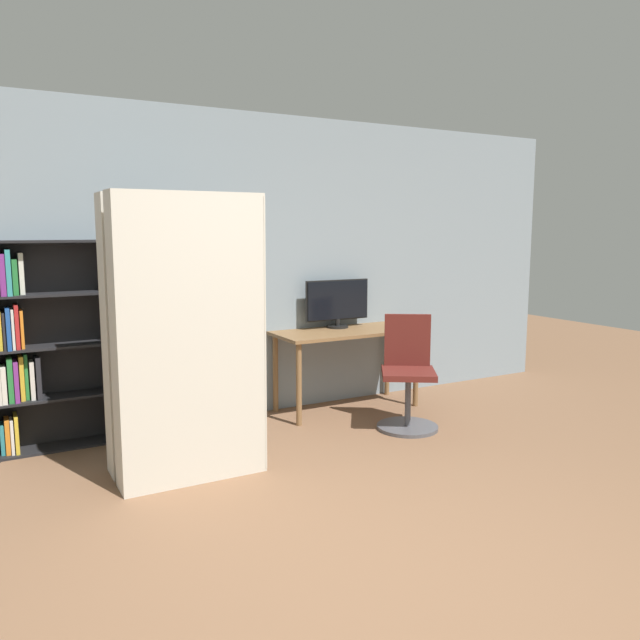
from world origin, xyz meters
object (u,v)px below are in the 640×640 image
Objects in this scene: mattress_near at (191,340)px; mattress_far at (177,333)px; monitor at (337,302)px; office_chair at (408,382)px; bookshelf at (37,346)px.

mattress_far is (0.00, 0.32, -0.00)m from mattress_near.
mattress_far reaches higher than monitor.
mattress_far is at bearing -155.78° from monitor.
office_chair is (0.17, -0.90, -0.60)m from monitor.
monitor is at bearing 100.59° from office_chair.
mattress_near is (0.84, -1.14, 0.15)m from bookshelf.
bookshelf is at bearing 126.62° from mattress_near.
monitor is 0.35× the size of mattress_far.
monitor is at bearing 24.22° from mattress_far.
office_chair is 0.50× the size of mattress_far.
mattress_far is at bearing 177.00° from office_chair.
bookshelf is 1.42m from mattress_near.
office_chair is at bearing -18.22° from bookshelf.
bookshelf is 0.83× the size of mattress_near.
bookshelf is at bearing 161.78° from office_chair.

